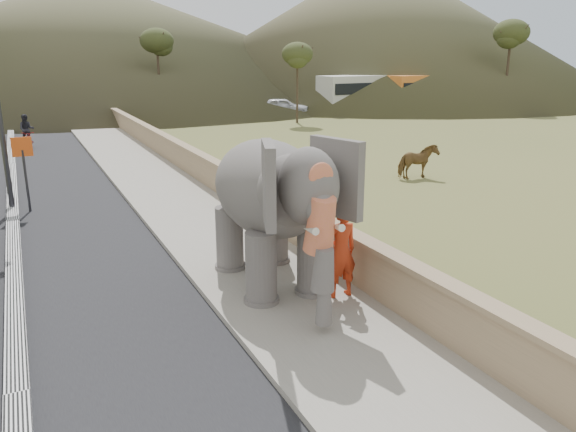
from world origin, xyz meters
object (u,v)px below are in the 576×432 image
(motorcyclist, at_px, (28,136))
(lamppost, at_px, (2,53))
(cow, at_px, (418,162))
(elephant_and_man, at_px, (270,209))

(motorcyclist, bearing_deg, lamppost, -92.45)
(lamppost, distance_m, cow, 15.14)
(cow, distance_m, elephant_and_man, 12.34)
(cow, height_order, motorcyclist, motorcyclist)
(lamppost, bearing_deg, cow, -5.51)
(lamppost, xyz_separation_m, elephant_and_man, (4.71, -8.85, -3.13))
(elephant_and_man, xyz_separation_m, motorcyclist, (-4.13, 22.29, -1.04))
(elephant_and_man, bearing_deg, motorcyclist, 100.50)
(cow, relative_size, elephant_and_man, 0.36)
(lamppost, distance_m, elephant_and_man, 10.50)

